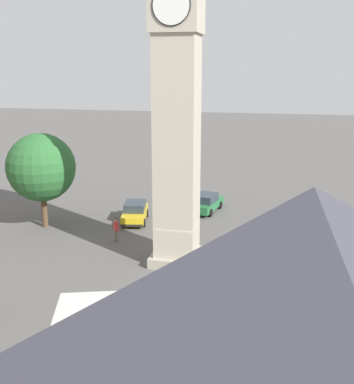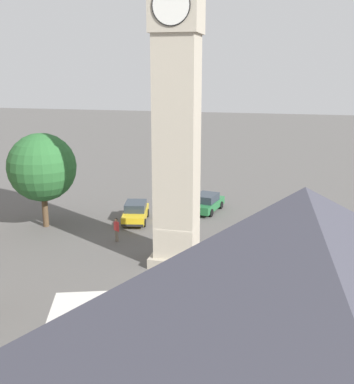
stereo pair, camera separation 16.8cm
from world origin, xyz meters
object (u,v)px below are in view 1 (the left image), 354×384
at_px(car_white_side, 135,212).
at_px(road_sign, 263,241).
at_px(car_silver_kerb, 206,203).
at_px(tree, 41,168).
at_px(pedestrian, 116,228).
at_px(car_blue_kerb, 249,368).
at_px(clock_tower, 177,28).
at_px(car_red_corner, 270,288).

distance_m(car_white_side, road_sign, 12.53).
xyz_separation_m(car_silver_kerb, car_white_side, (-5.02, -3.86, 0.00)).
bearing_deg(tree, road_sign, -15.32).
relative_size(pedestrian, road_sign, 0.60).
xyz_separation_m(car_blue_kerb, car_white_side, (-10.22, 17.95, 0.00)).
bearing_deg(road_sign, car_white_side, 144.77).
relative_size(clock_tower, car_silver_kerb, 5.37).
bearing_deg(car_white_side, road_sign, -35.23).
relative_size(tree, road_sign, 2.55).
distance_m(car_silver_kerb, car_white_side, 6.34).
distance_m(tree, road_sign, 17.30).
relative_size(car_red_corner, tree, 0.59).
bearing_deg(car_blue_kerb, car_white_side, 119.66).
bearing_deg(car_silver_kerb, pedestrian, -120.59).
relative_size(clock_tower, car_blue_kerb, 5.32).
distance_m(car_red_corner, tree, 19.36).
xyz_separation_m(clock_tower, road_sign, (5.23, -0.21, -11.91)).
bearing_deg(pedestrian, car_blue_kerb, -52.99).
distance_m(car_silver_kerb, tree, 13.62).
height_order(car_blue_kerb, car_red_corner, same).
height_order(clock_tower, tree, clock_tower).
distance_m(car_silver_kerb, pedestrian, 9.71).
xyz_separation_m(clock_tower, car_red_corner, (5.80, -4.02, -13.05)).
bearing_deg(road_sign, tree, 164.68).
relative_size(car_blue_kerb, car_white_side, 1.01).
xyz_separation_m(car_blue_kerb, car_silver_kerb, (-5.20, 21.81, 0.00)).
bearing_deg(clock_tower, road_sign, -2.29).
bearing_deg(car_blue_kerb, car_silver_kerb, 103.40).
distance_m(car_blue_kerb, car_white_side, 20.66).
bearing_deg(car_blue_kerb, tree, 137.24).
distance_m(car_blue_kerb, car_silver_kerb, 22.42).
bearing_deg(car_blue_kerb, road_sign, 90.15).
distance_m(car_red_corner, road_sign, 4.02).
xyz_separation_m(car_white_side, tree, (-6.29, -2.68, 3.83)).
xyz_separation_m(car_silver_kerb, tree, (-11.31, -6.55, 3.83)).
bearing_deg(car_white_side, tree, -156.87).
bearing_deg(car_blue_kerb, clock_tower, 115.62).
bearing_deg(road_sign, car_silver_kerb, 115.05).
distance_m(clock_tower, car_blue_kerb, 17.83).
height_order(car_blue_kerb, road_sign, road_sign).
bearing_deg(clock_tower, car_red_corner, -34.77).
bearing_deg(tree, car_red_corner, -26.04).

